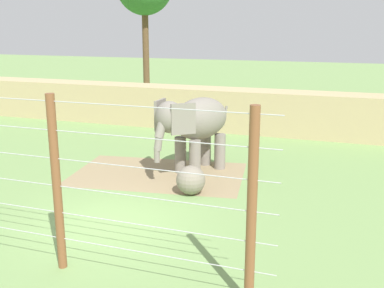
{
  "coord_description": "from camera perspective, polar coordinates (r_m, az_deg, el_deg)",
  "views": [
    {
      "loc": [
        5.82,
        -9.94,
        5.1
      ],
      "look_at": [
        1.04,
        3.6,
        1.4
      ],
      "focal_mm": 42.92,
      "sensor_mm": 36.0,
      "label": 1
    }
  ],
  "objects": [
    {
      "name": "elephant",
      "position": [
        16.1,
        0.38,
        2.63
      ],
      "size": [
        2.38,
        3.41,
        2.72
      ],
      "color": "gray",
      "rests_on": "ground"
    },
    {
      "name": "embankment_wall",
      "position": [
        23.15,
        4.57,
        4.29
      ],
      "size": [
        36.0,
        1.8,
        2.07
      ],
      "primitive_type": "cube",
      "color": "tan",
      "rests_on": "ground"
    },
    {
      "name": "enrichment_ball",
      "position": [
        14.3,
        -0.15,
        -4.5
      ],
      "size": [
        0.92,
        0.92,
        0.92
      ],
      "primitive_type": "sphere",
      "color": "gray",
      "rests_on": "ground"
    },
    {
      "name": "ground_plane",
      "position": [
        12.6,
        -10.13,
        -9.67
      ],
      "size": [
        120.0,
        120.0,
        0.0
      ],
      "primitive_type": "plane",
      "color": "#759956"
    },
    {
      "name": "cable_fence",
      "position": [
        10.05,
        -16.97,
        -4.67
      ],
      "size": [
        9.57,
        0.19,
        3.81
      ],
      "color": "brown",
      "rests_on": "ground"
    },
    {
      "name": "dirt_patch",
      "position": [
        16.37,
        -4.2,
        -3.73
      ],
      "size": [
        6.45,
        4.6,
        0.01
      ],
      "primitive_type": "cube",
      "rotation": [
        0.0,
        0.0,
        0.15
      ],
      "color": "#937F5B",
      "rests_on": "ground"
    }
  ]
}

